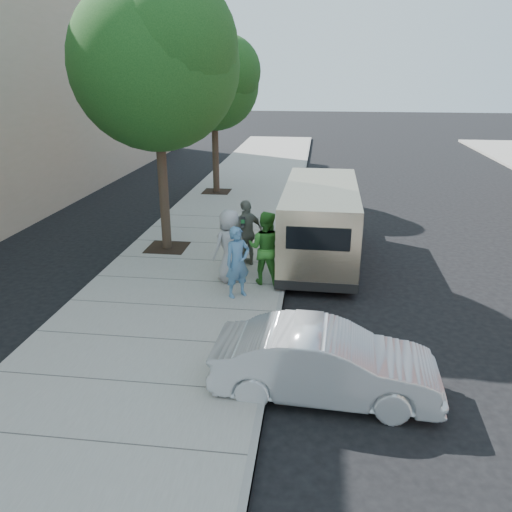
{
  "coord_description": "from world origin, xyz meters",
  "views": [
    {
      "loc": [
        2.2,
        -11.55,
        5.23
      ],
      "look_at": [
        0.81,
        -0.53,
        1.1
      ],
      "focal_mm": 35.0,
      "sensor_mm": 36.0,
      "label": 1
    }
  ],
  "objects_px": {
    "tree_far": "(215,80)",
    "sedan": "(325,363)",
    "parking_meter": "(240,231)",
    "tree_near": "(157,58)",
    "van": "(320,221)",
    "person_gray_shirt": "(230,246)",
    "person_green_shirt": "(266,248)",
    "person_officer": "(238,262)",
    "person_striped_polo": "(247,233)"
  },
  "relations": [
    {
      "from": "van",
      "to": "person_officer",
      "type": "bearing_deg",
      "value": -120.11
    },
    {
      "from": "tree_far",
      "to": "person_striped_polo",
      "type": "xyz_separation_m",
      "value": [
        2.58,
        -8.72,
        -3.81
      ]
    },
    {
      "from": "tree_near",
      "to": "van",
      "type": "height_order",
      "value": "tree_near"
    },
    {
      "from": "tree_far",
      "to": "van",
      "type": "xyz_separation_m",
      "value": [
        4.56,
        -7.61,
        -3.71
      ]
    },
    {
      "from": "person_striped_polo",
      "to": "person_green_shirt",
      "type": "bearing_deg",
      "value": 68.52
    },
    {
      "from": "tree_far",
      "to": "parking_meter",
      "type": "bearing_deg",
      "value": -74.84
    },
    {
      "from": "person_gray_shirt",
      "to": "person_striped_polo",
      "type": "height_order",
      "value": "person_gray_shirt"
    },
    {
      "from": "person_officer",
      "to": "tree_near",
      "type": "bearing_deg",
      "value": 92.43
    },
    {
      "from": "parking_meter",
      "to": "person_green_shirt",
      "type": "height_order",
      "value": "person_green_shirt"
    },
    {
      "from": "van",
      "to": "person_green_shirt",
      "type": "bearing_deg",
      "value": -119.32
    },
    {
      "from": "tree_far",
      "to": "person_gray_shirt",
      "type": "height_order",
      "value": "tree_far"
    },
    {
      "from": "person_gray_shirt",
      "to": "van",
      "type": "bearing_deg",
      "value": -179.47
    },
    {
      "from": "tree_far",
      "to": "van",
      "type": "distance_m",
      "value": 9.61
    },
    {
      "from": "person_green_shirt",
      "to": "tree_far",
      "type": "bearing_deg",
      "value": -60.88
    },
    {
      "from": "person_officer",
      "to": "person_green_shirt",
      "type": "xyz_separation_m",
      "value": [
        0.57,
        0.88,
        0.08
      ]
    },
    {
      "from": "person_officer",
      "to": "tree_far",
      "type": "bearing_deg",
      "value": 66.33
    },
    {
      "from": "van",
      "to": "person_green_shirt",
      "type": "relative_size",
      "value": 3.2
    },
    {
      "from": "van",
      "to": "sedan",
      "type": "xyz_separation_m",
      "value": [
        0.15,
        -6.62,
        -0.54
      ]
    },
    {
      "from": "tree_far",
      "to": "person_gray_shirt",
      "type": "xyz_separation_m",
      "value": [
        2.31,
        -9.83,
        -3.8
      ]
    },
    {
      "from": "tree_far",
      "to": "parking_meter",
      "type": "relative_size",
      "value": 4.49
    },
    {
      "from": "tree_near",
      "to": "parking_meter",
      "type": "bearing_deg",
      "value": -29.28
    },
    {
      "from": "tree_far",
      "to": "person_green_shirt",
      "type": "xyz_separation_m",
      "value": [
        3.22,
        -9.9,
        -3.8
      ]
    },
    {
      "from": "parking_meter",
      "to": "person_officer",
      "type": "relative_size",
      "value": 0.84
    },
    {
      "from": "parking_meter",
      "to": "person_green_shirt",
      "type": "xyz_separation_m",
      "value": [
        0.8,
        -0.93,
        -0.11
      ]
    },
    {
      "from": "tree_near",
      "to": "van",
      "type": "xyz_separation_m",
      "value": [
        4.56,
        -0.01,
        -4.38
      ]
    },
    {
      "from": "person_green_shirt",
      "to": "person_striped_polo",
      "type": "bearing_deg",
      "value": -50.21
    },
    {
      "from": "person_green_shirt",
      "to": "person_striped_polo",
      "type": "relative_size",
      "value": 1.01
    },
    {
      "from": "person_striped_polo",
      "to": "person_gray_shirt",
      "type": "bearing_deg",
      "value": 26.01
    },
    {
      "from": "tree_far",
      "to": "person_officer",
      "type": "xyz_separation_m",
      "value": [
        2.66,
        -10.77,
        -3.87
      ]
    },
    {
      "from": "person_officer",
      "to": "person_gray_shirt",
      "type": "bearing_deg",
      "value": 72.93
    },
    {
      "from": "person_gray_shirt",
      "to": "tree_far",
      "type": "bearing_deg",
      "value": -120.95
    },
    {
      "from": "van",
      "to": "person_gray_shirt",
      "type": "height_order",
      "value": "van"
    },
    {
      "from": "tree_near",
      "to": "sedan",
      "type": "xyz_separation_m",
      "value": [
        4.7,
        -6.63,
        -4.92
      ]
    },
    {
      "from": "parking_meter",
      "to": "sedan",
      "type": "xyz_separation_m",
      "value": [
        2.28,
        -5.27,
        -0.57
      ]
    },
    {
      "from": "tree_near",
      "to": "person_green_shirt",
      "type": "bearing_deg",
      "value": -35.44
    },
    {
      "from": "van",
      "to": "person_green_shirt",
      "type": "distance_m",
      "value": 2.65
    },
    {
      "from": "person_officer",
      "to": "person_striped_polo",
      "type": "bearing_deg",
      "value": 54.59
    },
    {
      "from": "tree_near",
      "to": "sedan",
      "type": "bearing_deg",
      "value": -54.65
    },
    {
      "from": "person_officer",
      "to": "parking_meter",
      "type": "bearing_deg",
      "value": 59.65
    },
    {
      "from": "sedan",
      "to": "person_green_shirt",
      "type": "distance_m",
      "value": 4.61
    },
    {
      "from": "van",
      "to": "person_officer",
      "type": "height_order",
      "value": "van"
    },
    {
      "from": "tree_far",
      "to": "sedan",
      "type": "height_order",
      "value": "tree_far"
    },
    {
      "from": "parking_meter",
      "to": "person_officer",
      "type": "height_order",
      "value": "person_officer"
    },
    {
      "from": "sedan",
      "to": "person_gray_shirt",
      "type": "bearing_deg",
      "value": 31.23
    },
    {
      "from": "tree_far",
      "to": "parking_meter",
      "type": "xyz_separation_m",
      "value": [
        2.43,
        -8.96,
        -3.69
      ]
    },
    {
      "from": "person_officer",
      "to": "person_green_shirt",
      "type": "relative_size",
      "value": 0.92
    },
    {
      "from": "tree_near",
      "to": "van",
      "type": "distance_m",
      "value": 6.32
    },
    {
      "from": "tree_far",
      "to": "sedan",
      "type": "bearing_deg",
      "value": -71.71
    },
    {
      "from": "person_officer",
      "to": "person_gray_shirt",
      "type": "xyz_separation_m",
      "value": [
        -0.35,
        0.94,
        0.07
      ]
    },
    {
      "from": "parking_meter",
      "to": "sedan",
      "type": "bearing_deg",
      "value": -71.11
    }
  ]
}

